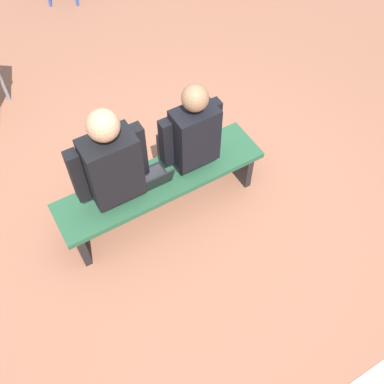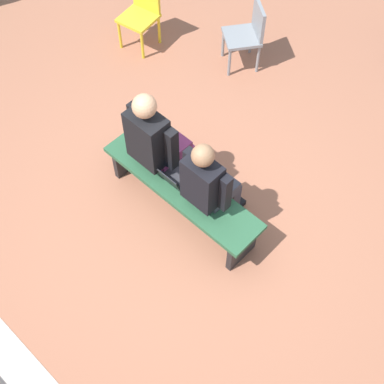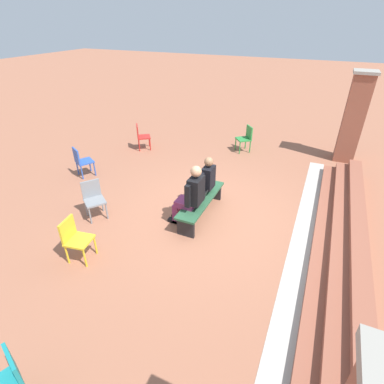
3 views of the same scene
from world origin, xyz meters
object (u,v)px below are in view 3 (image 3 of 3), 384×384
at_px(person_adult, 191,195).
at_px(plastic_chair_near_bench_right, 141,135).
at_px(plastic_chair_foreground, 81,160).
at_px(plastic_chair_far_right, 7,382).
at_px(person_student, 204,182).
at_px(laptop, 200,198).
at_px(plastic_chair_near_bench_left, 246,137).
at_px(plastic_chair_mid_courtyard, 75,237).
at_px(bench, 201,202).
at_px(plastic_chair_far_left, 93,197).

xyz_separation_m(person_adult, plastic_chair_near_bench_right, (-3.19, -3.25, -0.26)).
distance_m(plastic_chair_foreground, plastic_chair_far_right, 5.87).
xyz_separation_m(person_adult, plastic_chair_far_right, (4.02, -0.38, -0.26)).
bearing_deg(person_student, laptop, 11.10).
relative_size(person_student, plastic_chair_near_bench_left, 1.56).
relative_size(plastic_chair_mid_courtyard, plastic_chair_far_right, 1.00).
xyz_separation_m(plastic_chair_mid_courtyard, plastic_chair_near_bench_left, (-6.25, 1.44, 0.00)).
bearing_deg(person_student, plastic_chair_far_right, -4.66).
xyz_separation_m(bench, laptop, (0.09, 0.01, 0.15)).
distance_m(person_student, plastic_chair_foreground, 3.70).
height_order(laptop, plastic_chair_near_bench_right, plastic_chair_near_bench_right).
xyz_separation_m(bench, person_adult, (0.39, -0.07, 0.39)).
height_order(laptop, plastic_chair_far_right, plastic_chair_far_right).
xyz_separation_m(laptop, plastic_chair_mid_courtyard, (2.11, -1.56, -0.02)).
height_order(bench, person_student, person_student).
height_order(bench, plastic_chair_near_bench_left, plastic_chair_near_bench_left).
bearing_deg(plastic_chair_near_bench_left, plastic_chair_far_right, -2.29).
bearing_deg(plastic_chair_near_bench_right, laptop, 49.03).
distance_m(laptop, plastic_chair_far_right, 4.34).
relative_size(plastic_chair_foreground, plastic_chair_near_bench_left, 1.00).
distance_m(plastic_chair_far_left, plastic_chair_far_right, 3.84).
bearing_deg(plastic_chair_far_right, person_student, 175.34).
bearing_deg(person_student, plastic_chair_near_bench_right, -127.51).
height_order(plastic_chair_near_bench_right, plastic_chair_near_bench_left, same).
height_order(bench, plastic_chair_foreground, plastic_chair_foreground).
height_order(plastic_chair_far_left, plastic_chair_far_right, same).
bearing_deg(bench, laptop, 7.59).
distance_m(plastic_chair_near_bench_left, plastic_chair_far_left, 5.43).
height_order(plastic_chair_mid_courtyard, plastic_chair_far_left, same).
xyz_separation_m(person_student, plastic_chair_near_bench_right, (-2.50, -3.26, -0.22)).
bearing_deg(person_adult, plastic_chair_near_bench_right, -134.49).
bearing_deg(plastic_chair_mid_courtyard, plastic_chair_foreground, -140.13).
xyz_separation_m(person_adult, plastic_chair_far_left, (0.58, -2.09, -0.26)).
relative_size(person_adult, plastic_chair_near_bench_right, 1.68).
bearing_deg(plastic_chair_near_bench_right, bench, 49.82).
bearing_deg(person_adult, person_student, 179.52).
bearing_deg(plastic_chair_mid_courtyard, plastic_chair_near_bench_left, 167.06).
relative_size(bench, plastic_chair_far_left, 2.14).
xyz_separation_m(plastic_chair_foreground, plastic_chair_far_right, (4.86, 3.31, 0.00)).
distance_m(plastic_chair_near_bench_right, plastic_chair_far_left, 3.95).
xyz_separation_m(person_adult, laptop, (-0.30, 0.08, -0.24)).
xyz_separation_m(plastic_chair_mid_courtyard, plastic_chair_far_right, (2.21, 1.10, 0.00)).
xyz_separation_m(bench, plastic_chair_far_left, (0.97, -2.16, 0.13)).
relative_size(plastic_chair_mid_courtyard, plastic_chair_far_left, 1.00).
bearing_deg(person_student, plastic_chair_near_bench_left, -179.30).
distance_m(bench, person_adult, 0.55).
xyz_separation_m(laptop, plastic_chair_far_left, (0.88, -2.17, -0.02)).
height_order(person_student, person_adult, person_adult).
height_order(plastic_chair_foreground, plastic_chair_mid_courtyard, same).
bearing_deg(plastic_chair_near_bench_left, laptop, 1.71).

